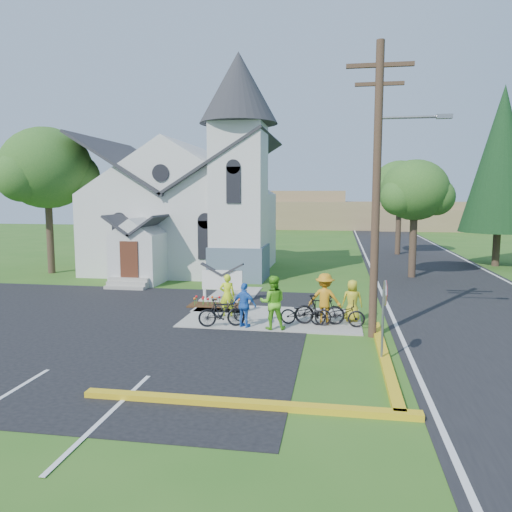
% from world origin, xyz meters
% --- Properties ---
extents(ground, '(120.00, 120.00, 0.00)m').
position_xyz_m(ground, '(0.00, 0.00, 0.00)').
color(ground, '#2F611B').
rests_on(ground, ground).
extents(parking_lot, '(20.00, 16.00, 0.02)m').
position_xyz_m(parking_lot, '(-7.00, -2.00, 0.01)').
color(parking_lot, black).
rests_on(parking_lot, ground).
extents(road, '(8.00, 90.00, 0.02)m').
position_xyz_m(road, '(10.00, 15.00, 0.01)').
color(road, black).
rests_on(road, ground).
extents(sidewalk, '(7.00, 4.00, 0.05)m').
position_xyz_m(sidewalk, '(1.50, 0.50, 0.03)').
color(sidewalk, gray).
rests_on(sidewalk, ground).
extents(church, '(12.35, 12.00, 13.00)m').
position_xyz_m(church, '(-5.48, 12.48, 5.25)').
color(church, silver).
rests_on(church, ground).
extents(church_sign, '(2.20, 0.40, 1.70)m').
position_xyz_m(church_sign, '(-1.20, 3.20, 1.03)').
color(church_sign, gray).
rests_on(church_sign, ground).
extents(flower_bed, '(2.60, 1.10, 0.07)m').
position_xyz_m(flower_bed, '(-1.20, 2.30, 0.04)').
color(flower_bed, '#3B2510').
rests_on(flower_bed, ground).
extents(utility_pole, '(3.45, 0.28, 10.00)m').
position_xyz_m(utility_pole, '(5.36, -1.50, 5.40)').
color(utility_pole, '#412C20').
rests_on(utility_pole, ground).
extents(stop_sign, '(0.11, 0.76, 2.48)m').
position_xyz_m(stop_sign, '(5.43, -4.20, 1.78)').
color(stop_sign, gray).
rests_on(stop_sign, ground).
extents(tree_lot_corner, '(5.60, 5.60, 9.15)m').
position_xyz_m(tree_lot_corner, '(-14.00, 10.00, 6.60)').
color(tree_lot_corner, '#3C2A21').
rests_on(tree_lot_corner, ground).
extents(tree_road_near, '(4.00, 4.00, 7.05)m').
position_xyz_m(tree_road_near, '(8.50, 12.00, 5.21)').
color(tree_road_near, '#3C2A21').
rests_on(tree_road_near, ground).
extents(tree_road_mid, '(4.40, 4.40, 7.80)m').
position_xyz_m(tree_road_mid, '(9.00, 24.00, 5.78)').
color(tree_road_mid, '#3C2A21').
rests_on(tree_road_mid, ground).
extents(conifer, '(5.20, 5.20, 12.40)m').
position_xyz_m(conifer, '(15.00, 18.00, 7.39)').
color(conifer, '#3C2A21').
rests_on(conifer, ground).
extents(distant_hills, '(61.00, 10.00, 5.60)m').
position_xyz_m(distant_hills, '(3.36, 56.33, 2.17)').
color(distant_hills, olive).
rests_on(distant_hills, ground).
extents(cyclist_0, '(0.68, 0.50, 1.72)m').
position_xyz_m(cyclist_0, '(-0.36, 0.50, 0.91)').
color(cyclist_0, '#D7F91D').
rests_on(cyclist_0, sidewalk).
extents(bike_0, '(1.61, 1.12, 0.80)m').
position_xyz_m(bike_0, '(-0.16, -0.12, 0.45)').
color(bike_0, black).
rests_on(bike_0, sidewalk).
extents(cyclist_1, '(1.06, 0.88, 1.98)m').
position_xyz_m(cyclist_1, '(1.73, -1.20, 1.04)').
color(cyclist_1, '#65CC26').
rests_on(cyclist_1, sidewalk).
extents(bike_1, '(1.83, 0.99, 1.06)m').
position_xyz_m(bike_1, '(-0.19, -1.20, 0.58)').
color(bike_1, black).
rests_on(bike_1, sidewalk).
extents(cyclist_2, '(1.06, 0.72, 1.67)m').
position_xyz_m(cyclist_2, '(0.67, -1.13, 0.88)').
color(cyclist_2, blue).
rests_on(cyclist_2, sidewalk).
extents(bike_2, '(1.72, 0.61, 0.90)m').
position_xyz_m(bike_2, '(2.79, -0.40, 0.50)').
color(bike_2, black).
rests_on(bike_2, sidewalk).
extents(cyclist_3, '(1.32, 0.84, 1.95)m').
position_xyz_m(cyclist_3, '(3.60, -0.17, 1.03)').
color(cyclist_3, orange).
rests_on(cyclist_3, sidewalk).
extents(bike_3, '(1.93, 0.64, 1.14)m').
position_xyz_m(bike_3, '(3.41, -0.29, 0.62)').
color(bike_3, black).
rests_on(bike_3, sidewalk).
extents(cyclist_4, '(0.83, 0.57, 1.64)m').
position_xyz_m(cyclist_4, '(4.65, 0.42, 0.87)').
color(cyclist_4, gold).
rests_on(cyclist_4, sidewalk).
extents(bike_4, '(1.90, 0.72, 0.99)m').
position_xyz_m(bike_4, '(4.16, -0.46, 0.54)').
color(bike_4, black).
rests_on(bike_4, sidewalk).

